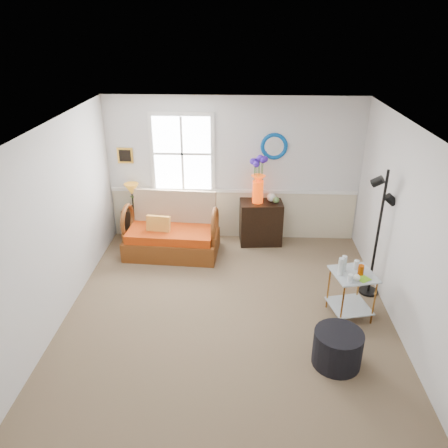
{
  "coord_description": "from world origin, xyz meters",
  "views": [
    {
      "loc": [
        0.18,
        -4.93,
        3.75
      ],
      "look_at": [
        -0.08,
        0.59,
        1.14
      ],
      "focal_mm": 35.0,
      "sensor_mm": 36.0,
      "label": 1
    }
  ],
  "objects_px": {
    "ottoman": "(337,348)",
    "loveseat": "(171,226)",
    "floor_lamp": "(378,235)",
    "cabinet": "(261,222)",
    "lamp_stand": "(135,223)",
    "side_table": "(351,295)"
  },
  "relations": [
    {
      "from": "side_table",
      "to": "ottoman",
      "type": "bearing_deg",
      "value": -109.93
    },
    {
      "from": "loveseat",
      "to": "floor_lamp",
      "type": "height_order",
      "value": "floor_lamp"
    },
    {
      "from": "lamp_stand",
      "to": "ottoman",
      "type": "relative_size",
      "value": 1.05
    },
    {
      "from": "lamp_stand",
      "to": "side_table",
      "type": "bearing_deg",
      "value": -32.17
    },
    {
      "from": "cabinet",
      "to": "ottoman",
      "type": "distance_m",
      "value": 3.21
    },
    {
      "from": "cabinet",
      "to": "side_table",
      "type": "bearing_deg",
      "value": -66.56
    },
    {
      "from": "lamp_stand",
      "to": "side_table",
      "type": "height_order",
      "value": "side_table"
    },
    {
      "from": "loveseat",
      "to": "floor_lamp",
      "type": "distance_m",
      "value": 3.35
    },
    {
      "from": "loveseat",
      "to": "cabinet",
      "type": "height_order",
      "value": "loveseat"
    },
    {
      "from": "lamp_stand",
      "to": "floor_lamp",
      "type": "bearing_deg",
      "value": -22.38
    },
    {
      "from": "side_table",
      "to": "lamp_stand",
      "type": "bearing_deg",
      "value": 147.83
    },
    {
      "from": "cabinet",
      "to": "lamp_stand",
      "type": "bearing_deg",
      "value": 174.06
    },
    {
      "from": "floor_lamp",
      "to": "ottoman",
      "type": "height_order",
      "value": "floor_lamp"
    },
    {
      "from": "side_table",
      "to": "floor_lamp",
      "type": "bearing_deg",
      "value": 53.87
    },
    {
      "from": "floor_lamp",
      "to": "ottoman",
      "type": "relative_size",
      "value": 3.35
    },
    {
      "from": "lamp_stand",
      "to": "side_table",
      "type": "xyz_separation_m",
      "value": [
        3.49,
        -2.19,
        0.03
      ]
    },
    {
      "from": "ottoman",
      "to": "loveseat",
      "type": "bearing_deg",
      "value": 132.24
    },
    {
      "from": "lamp_stand",
      "to": "floor_lamp",
      "type": "xyz_separation_m",
      "value": [
        3.91,
        -1.61,
        0.66
      ]
    },
    {
      "from": "loveseat",
      "to": "lamp_stand",
      "type": "distance_m",
      "value": 0.96
    },
    {
      "from": "loveseat",
      "to": "floor_lamp",
      "type": "bearing_deg",
      "value": -15.64
    },
    {
      "from": "lamp_stand",
      "to": "cabinet",
      "type": "xyz_separation_m",
      "value": [
        2.32,
        -0.04,
        0.09
      ]
    },
    {
      "from": "cabinet",
      "to": "ottoman",
      "type": "xyz_separation_m",
      "value": [
        0.82,
        -3.1,
        -0.18
      ]
    }
  ]
}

